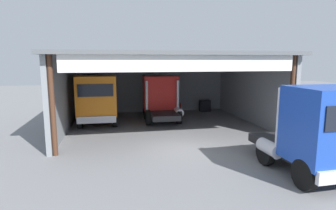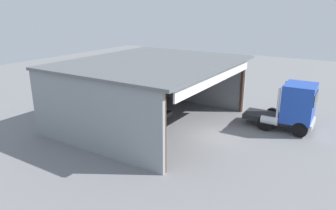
{
  "view_description": "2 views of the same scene",
  "coord_description": "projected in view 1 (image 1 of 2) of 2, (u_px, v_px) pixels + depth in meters",
  "views": [
    {
      "loc": [
        -3.36,
        -13.06,
        4.41
      ],
      "look_at": [
        0.0,
        3.74,
        1.64
      ],
      "focal_mm": 29.49,
      "sensor_mm": 36.0,
      "label": 1
    },
    {
      "loc": [
        -18.88,
        -8.09,
        8.65
      ],
      "look_at": [
        0.0,
        3.74,
        1.64
      ],
      "focal_mm": 33.16,
      "sensor_mm": 36.0,
      "label": 2
    }
  ],
  "objects": [
    {
      "name": "ground_plane",
      "position": [
        182.0,
        148.0,
        14.0
      ],
      "size": [
        80.0,
        80.0,
        0.0
      ],
      "primitive_type": "plane",
      "color": "slate",
      "rests_on": "ground"
    },
    {
      "name": "truck_red_right_bay",
      "position": [
        161.0,
        97.0,
        20.34
      ],
      "size": [
        2.66,
        4.44,
        3.29
      ],
      "rotation": [
        0.0,
        0.0,
        -0.03
      ],
      "color": "red",
      "rests_on": "ground"
    },
    {
      "name": "truck_orange_left_bay",
      "position": [
        97.0,
        99.0,
        18.76
      ],
      "size": [
        2.74,
        4.85,
        3.43
      ],
      "rotation": [
        0.0,
        0.0,
        3.12
      ],
      "color": "orange",
      "rests_on": "ground"
    },
    {
      "name": "tool_cart",
      "position": [
        205.0,
        106.0,
        24.1
      ],
      "size": [
        0.9,
        0.6,
        1.0
      ],
      "primitive_type": "cube",
      "color": "black",
      "rests_on": "ground"
    },
    {
      "name": "workshop_shed",
      "position": [
        161.0,
        75.0,
        19.45
      ],
      "size": [
        13.32,
        11.33,
        4.88
      ],
      "color": "gray",
      "rests_on": "ground"
    },
    {
      "name": "oil_drum",
      "position": [
        178.0,
        108.0,
        23.36
      ],
      "size": [
        0.58,
        0.58,
        0.85
      ],
      "primitive_type": "cylinder",
      "color": "#B21E19",
      "rests_on": "ground"
    },
    {
      "name": "truck_blue_center_right_bay",
      "position": [
        319.0,
        132.0,
        10.22
      ],
      "size": [
        2.8,
        4.98,
        3.5
      ],
      "rotation": [
        0.0,
        0.0,
        3.17
      ],
      "color": "#1E47B7",
      "rests_on": "ground"
    }
  ]
}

